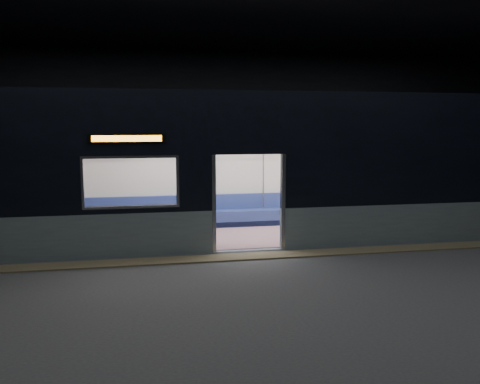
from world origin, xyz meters
name	(u,v)px	position (x,y,z in m)	size (l,w,h in m)	color
station_floor	(260,264)	(0.00, 0.00, -0.01)	(24.00, 14.00, 0.01)	#47494C
station_envelope	(261,69)	(0.00, 0.00, 3.66)	(24.00, 14.00, 5.00)	black
tactile_strip	(254,256)	(0.00, 0.55, 0.01)	(22.80, 0.50, 0.03)	#8C7F59
metro_car	(235,159)	(0.00, 2.54, 1.85)	(18.00, 3.04, 3.35)	#879BA1
passenger	(318,195)	(2.44, 3.55, 0.80)	(0.43, 0.71, 1.38)	black
handbag	(322,201)	(2.47, 3.32, 0.68)	(0.26, 0.23, 0.13)	black
transit_map	(395,167)	(4.81, 3.85, 1.47)	(0.99, 0.03, 0.65)	white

